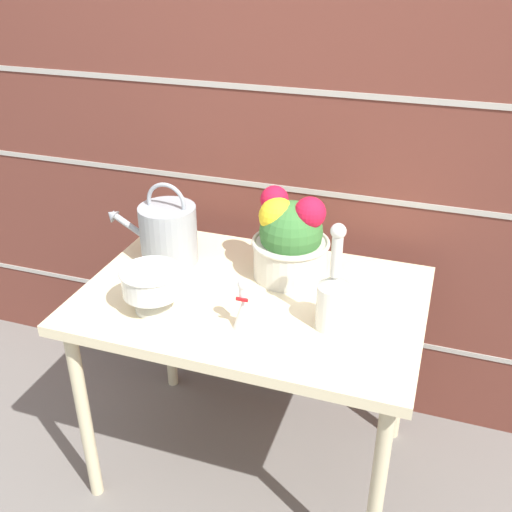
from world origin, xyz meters
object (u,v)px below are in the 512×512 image
(figurine_vase, at_px, (244,308))
(crystal_pedestal_bowl, at_px, (151,283))
(glass_decanter, at_px, (334,296))
(watering_can, at_px, (168,233))
(flower_planter, at_px, (290,238))

(figurine_vase, bearing_deg, crystal_pedestal_bowl, 179.91)
(glass_decanter, xyz_separation_m, figurine_vase, (-0.24, -0.09, -0.04))
(watering_can, xyz_separation_m, crystal_pedestal_bowl, (0.09, -0.30, -0.01))
(watering_can, bearing_deg, figurine_vase, -37.69)
(flower_planter, bearing_deg, crystal_pedestal_bowl, -134.66)
(crystal_pedestal_bowl, xyz_separation_m, figurine_vase, (0.29, -0.00, -0.03))
(watering_can, distance_m, crystal_pedestal_bowl, 0.31)
(flower_planter, height_order, figurine_vase, flower_planter)
(flower_planter, relative_size, glass_decanter, 0.90)
(glass_decanter, bearing_deg, figurine_vase, -160.13)
(crystal_pedestal_bowl, relative_size, figurine_vase, 1.13)
(watering_can, height_order, flower_planter, flower_planter)
(watering_can, distance_m, flower_planter, 0.43)
(flower_planter, bearing_deg, figurine_vase, -96.52)
(glass_decanter, relative_size, figurine_vase, 2.02)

